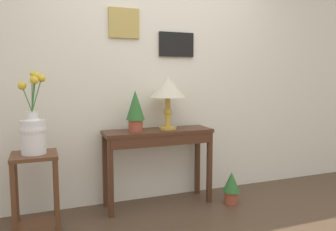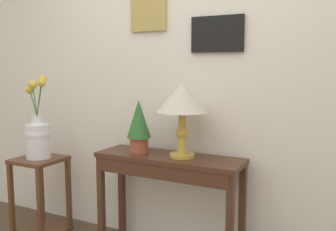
{
  "view_description": "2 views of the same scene",
  "coord_description": "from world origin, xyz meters",
  "px_view_note": "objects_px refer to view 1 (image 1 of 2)",
  "views": [
    {
      "loc": [
        -1.16,
        -1.8,
        1.28
      ],
      "look_at": [
        0.05,
        1.3,
        0.9
      ],
      "focal_mm": 35.22,
      "sensor_mm": 36.0,
      "label": 1
    },
    {
      "loc": [
        1.13,
        -1.09,
        1.4
      ],
      "look_at": [
        -0.07,
        1.23,
        1.07
      ],
      "focal_mm": 40.08,
      "sensor_mm": 36.0,
      "label": 2
    }
  ],
  "objects_px": {
    "potted_plant_on_console": "(135,109)",
    "flower_vase_tall": "(33,130)",
    "pedestal_stand_left": "(36,192)",
    "potted_plant_floor": "(231,186)",
    "table_lamp": "(168,89)",
    "console_table": "(159,143)"
  },
  "relations": [
    {
      "from": "console_table",
      "to": "table_lamp",
      "type": "bearing_deg",
      "value": 11.36
    },
    {
      "from": "potted_plant_on_console",
      "to": "console_table",
      "type": "bearing_deg",
      "value": 0.98
    },
    {
      "from": "table_lamp",
      "to": "flower_vase_tall",
      "type": "height_order",
      "value": "flower_vase_tall"
    },
    {
      "from": "console_table",
      "to": "pedestal_stand_left",
      "type": "distance_m",
      "value": 1.2
    },
    {
      "from": "flower_vase_tall",
      "to": "pedestal_stand_left",
      "type": "bearing_deg",
      "value": 163.62
    },
    {
      "from": "potted_plant_on_console",
      "to": "potted_plant_floor",
      "type": "bearing_deg",
      "value": -13.89
    },
    {
      "from": "table_lamp",
      "to": "pedestal_stand_left",
      "type": "distance_m",
      "value": 1.52
    },
    {
      "from": "console_table",
      "to": "pedestal_stand_left",
      "type": "height_order",
      "value": "console_table"
    },
    {
      "from": "console_table",
      "to": "flower_vase_tall",
      "type": "distance_m",
      "value": 1.17
    },
    {
      "from": "potted_plant_on_console",
      "to": "pedestal_stand_left",
      "type": "distance_m",
      "value": 1.13
    },
    {
      "from": "console_table",
      "to": "table_lamp",
      "type": "height_order",
      "value": "table_lamp"
    },
    {
      "from": "pedestal_stand_left",
      "to": "flower_vase_tall",
      "type": "distance_m",
      "value": 0.53
    },
    {
      "from": "table_lamp",
      "to": "potted_plant_on_console",
      "type": "height_order",
      "value": "table_lamp"
    },
    {
      "from": "pedestal_stand_left",
      "to": "potted_plant_on_console",
      "type": "bearing_deg",
      "value": 6.98
    },
    {
      "from": "pedestal_stand_left",
      "to": "flower_vase_tall",
      "type": "height_order",
      "value": "flower_vase_tall"
    },
    {
      "from": "potted_plant_on_console",
      "to": "flower_vase_tall",
      "type": "bearing_deg",
      "value": -172.99
    },
    {
      "from": "table_lamp",
      "to": "potted_plant_floor",
      "type": "bearing_deg",
      "value": -23.29
    },
    {
      "from": "potted_plant_on_console",
      "to": "flower_vase_tall",
      "type": "distance_m",
      "value": 0.93
    },
    {
      "from": "console_table",
      "to": "potted_plant_on_console",
      "type": "bearing_deg",
      "value": -179.02
    },
    {
      "from": "console_table",
      "to": "potted_plant_floor",
      "type": "relative_size",
      "value": 3.26
    },
    {
      "from": "table_lamp",
      "to": "flower_vase_tall",
      "type": "relative_size",
      "value": 0.77
    },
    {
      "from": "potted_plant_floor",
      "to": "table_lamp",
      "type": "bearing_deg",
      "value": 156.71
    }
  ]
}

